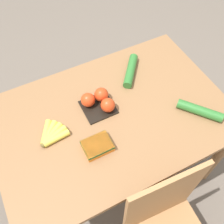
{
  "coord_description": "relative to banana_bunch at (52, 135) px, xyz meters",
  "views": [
    {
      "loc": [
        0.37,
        0.73,
        1.95
      ],
      "look_at": [
        0.0,
        0.0,
        0.77
      ],
      "focal_mm": 42.0,
      "sensor_mm": 36.0,
      "label": 1
    }
  ],
  "objects": [
    {
      "name": "ground_plane",
      "position": [
        -0.34,
        0.02,
        -0.76
      ],
      "size": [
        12.0,
        12.0,
        0.0
      ],
      "primitive_type": "plane",
      "color": "#665B51"
    },
    {
      "name": "dining_table",
      "position": [
        -0.34,
        0.02,
        -0.12
      ],
      "size": [
        1.32,
        0.88,
        0.74
      ],
      "color": "olive",
      "rests_on": "ground_plane"
    },
    {
      "name": "banana_bunch",
      "position": [
        0.0,
        0.0,
        0.0
      ],
      "size": [
        0.16,
        0.15,
        0.03
      ],
      "color": "brown",
      "rests_on": "dining_table"
    },
    {
      "name": "tomato_pack",
      "position": [
        -0.31,
        -0.07,
        0.03
      ],
      "size": [
        0.18,
        0.18,
        0.09
      ],
      "color": "black",
      "rests_on": "dining_table"
    },
    {
      "name": "carrot_bag",
      "position": [
        -0.19,
        0.17,
        0.01
      ],
      "size": [
        0.15,
        0.11,
        0.04
      ],
      "color": "orange",
      "rests_on": "dining_table"
    },
    {
      "name": "cucumber_near",
      "position": [
        -0.78,
        0.23,
        0.01
      ],
      "size": [
        0.2,
        0.23,
        0.05
      ],
      "color": "#2D702D",
      "rests_on": "dining_table"
    },
    {
      "name": "cucumber_far",
      "position": [
        -0.59,
        -0.21,
        0.01
      ],
      "size": [
        0.2,
        0.23,
        0.05
      ],
      "color": "#2D702D",
      "rests_on": "dining_table"
    }
  ]
}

